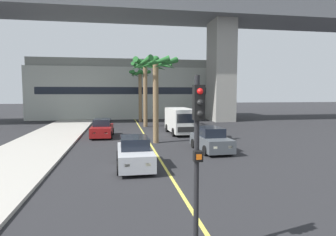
% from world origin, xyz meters
% --- Properties ---
extents(sidewalk_left, '(4.80, 80.00, 0.15)m').
position_xyz_m(sidewalk_left, '(-8.00, 16.00, 0.07)').
color(sidewalk_left, '#ADA89E').
rests_on(sidewalk_left, ground).
extents(lane_stripe_center, '(0.14, 56.00, 0.01)m').
position_xyz_m(lane_stripe_center, '(0.00, 24.00, 0.00)').
color(lane_stripe_center, '#DBCC4C').
rests_on(lane_stripe_center, ground).
extents(bridge_overpass, '(88.85, 8.00, 17.66)m').
position_xyz_m(bridge_overpass, '(0.94, 38.56, 14.18)').
color(bridge_overpass, slate).
rests_on(bridge_overpass, ground).
extents(pier_building_backdrop, '(30.09, 8.04, 8.73)m').
position_xyz_m(pier_building_backdrop, '(0.00, 46.42, 4.30)').
color(pier_building_backdrop, '#ADB2A8').
rests_on(pier_building_backdrop, ground).
extents(car_queue_front, '(1.86, 4.11, 1.56)m').
position_xyz_m(car_queue_front, '(-1.52, 15.24, 0.72)').
color(car_queue_front, '#B7BABF').
rests_on(car_queue_front, ground).
extents(car_queue_second, '(1.94, 4.15, 1.56)m').
position_xyz_m(car_queue_second, '(3.64, 18.59, 0.72)').
color(car_queue_second, '#4C5156').
rests_on(car_queue_second, ground).
extents(car_queue_third, '(1.95, 4.16, 1.56)m').
position_xyz_m(car_queue_third, '(-3.72, 26.04, 0.72)').
color(car_queue_third, maroon).
rests_on(car_queue_third, ground).
extents(delivery_van, '(2.24, 5.29, 2.36)m').
position_xyz_m(delivery_van, '(3.37, 26.79, 1.29)').
color(delivery_van, silver).
rests_on(delivery_van, ground).
extents(traffic_light_median_near, '(0.24, 0.37, 4.20)m').
position_xyz_m(traffic_light_median_near, '(-0.57, 6.77, 2.71)').
color(traffic_light_median_near, black).
rests_on(traffic_light_median_near, ground).
extents(palm_tree_near_median, '(2.90, 2.90, 6.88)m').
position_xyz_m(palm_tree_near_median, '(0.51, 38.71, 5.44)').
color(palm_tree_near_median, brown).
rests_on(palm_tree_near_median, ground).
extents(palm_tree_mid_median, '(3.48, 3.51, 6.58)m').
position_xyz_m(palm_tree_mid_median, '(0.49, 22.30, 5.25)').
color(palm_tree_mid_median, brown).
rests_on(palm_tree_mid_median, ground).
extents(palm_tree_far_median, '(3.27, 3.31, 7.35)m').
position_xyz_m(palm_tree_far_median, '(0.70, 33.06, 5.70)').
color(palm_tree_far_median, brown).
rests_on(palm_tree_far_median, ground).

